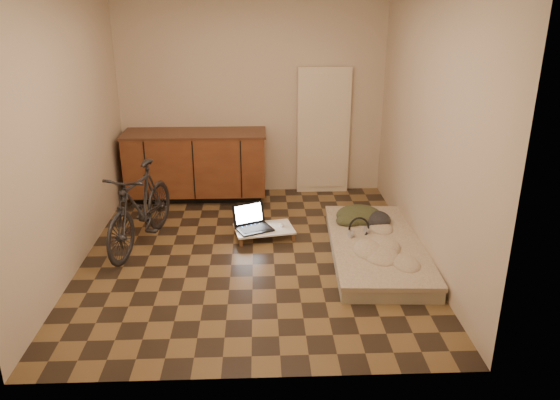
{
  "coord_description": "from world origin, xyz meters",
  "views": [
    {
      "loc": [
        0.08,
        -5.21,
        2.6
      ],
      "look_at": [
        0.29,
        0.14,
        0.55
      ],
      "focal_mm": 35.0,
      "sensor_mm": 36.0,
      "label": 1
    }
  ],
  "objects_px": {
    "bicycle": "(140,203)",
    "lap_desk": "(264,229)",
    "laptop": "(253,224)",
    "futon": "(376,248)"
  },
  "relations": [
    {
      "from": "futon",
      "to": "laptop",
      "type": "distance_m",
      "value": 1.4
    },
    {
      "from": "lap_desk",
      "to": "futon",
      "type": "bearing_deg",
      "value": -34.22
    },
    {
      "from": "bicycle",
      "to": "lap_desk",
      "type": "xyz_separation_m",
      "value": [
        1.32,
        0.16,
        -0.4
      ]
    },
    {
      "from": "bicycle",
      "to": "lap_desk",
      "type": "distance_m",
      "value": 1.39
    },
    {
      "from": "laptop",
      "to": "bicycle",
      "type": "bearing_deg",
      "value": 163.39
    },
    {
      "from": "lap_desk",
      "to": "laptop",
      "type": "relative_size",
      "value": 1.49
    },
    {
      "from": "lap_desk",
      "to": "laptop",
      "type": "distance_m",
      "value": 0.14
    },
    {
      "from": "lap_desk",
      "to": "laptop",
      "type": "bearing_deg",
      "value": 168.12
    },
    {
      "from": "futon",
      "to": "lap_desk",
      "type": "bearing_deg",
      "value": 159.37
    },
    {
      "from": "bicycle",
      "to": "laptop",
      "type": "height_order",
      "value": "bicycle"
    }
  ]
}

